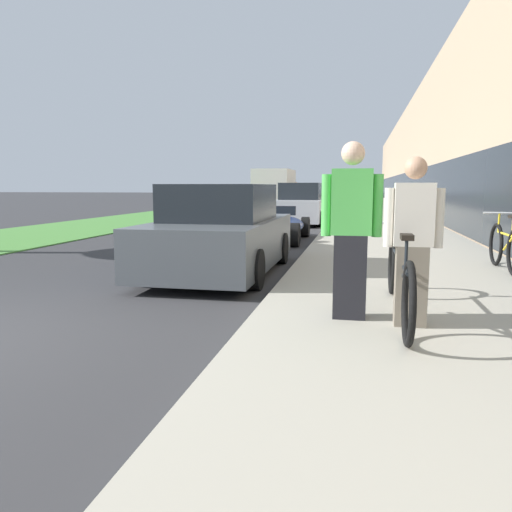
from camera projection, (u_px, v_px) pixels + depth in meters
The scene contains 11 objects.
sidewalk_slab at pixel (377, 216), 24.03m from camera, with size 3.93×70.00×0.13m.
storefront_facade at pixel (494, 156), 29.95m from camera, with size 10.01×70.00×6.61m.
lawn_strip at pixel (192, 211), 30.05m from camera, with size 4.47×70.00×0.03m.
tandem_bicycle at pixel (399, 278), 5.27m from camera, with size 0.52×2.90×0.94m.
person_rider at pixel (413, 242), 4.83m from camera, with size 0.56×0.22×1.64m.
person_bystander at pixel (351, 231), 5.10m from camera, with size 0.61×0.24×1.81m.
cruiser_bike_nearest at pixel (505, 247), 8.09m from camera, with size 0.52×1.82×0.93m.
parked_sedan_curbside at pixel (221, 233), 8.56m from camera, with size 1.91×4.21×1.53m.
vintage_roadster_curbside at pixel (271, 226), 13.69m from camera, with size 1.83×4.31×0.94m.
parked_sedan_far at pixel (301, 206), 19.85m from camera, with size 1.87×4.42×1.63m.
moving_truck at pixel (276, 188), 35.64m from camera, with size 2.51×6.24×2.66m.
Camera 1 is at (4.16, -3.74, 1.49)m, focal length 35.00 mm.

